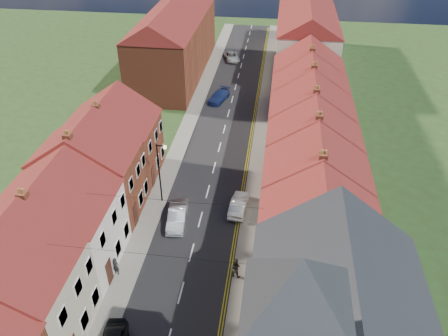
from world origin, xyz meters
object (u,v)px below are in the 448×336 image
(car_mid, at_px, (177,216))
(pedestrian_right, at_px, (235,268))
(pedestrian_left, at_px, (116,266))
(lamppost, at_px, (160,170))
(car_far, at_px, (219,96))
(car_distant, at_px, (232,57))
(car_mid_b, at_px, (239,204))

(car_mid, distance_m, pedestrian_right, 7.78)
(pedestrian_left, bearing_deg, lamppost, 89.98)
(lamppost, bearing_deg, car_far, 84.32)
(car_distant, bearing_deg, lamppost, -109.69)
(lamppost, height_order, car_mid_b, lamppost)
(car_mid, relative_size, car_distant, 0.99)
(pedestrian_left, xyz_separation_m, car_mid_b, (8.30, 8.67, -0.25))
(lamppost, xyz_separation_m, pedestrian_left, (-1.29, -8.96, -2.65))
(car_far, xyz_separation_m, car_distant, (-0.04, 14.66, -0.02))
(pedestrian_right, bearing_deg, lamppost, -34.58)
(car_mid, height_order, car_mid_b, car_mid)
(pedestrian_right, relative_size, car_mid_b, 0.44)
(car_far, distance_m, car_distant, 14.66)
(car_distant, height_order, pedestrian_right, pedestrian_right)
(lamppost, relative_size, car_mid_b, 1.54)
(lamppost, xyz_separation_m, pedestrian_right, (7.51, -7.98, -2.56))
(car_mid, distance_m, car_far, 23.96)
(lamppost, bearing_deg, car_distant, 86.69)
(car_far, bearing_deg, lamppost, -79.80)
(car_far, relative_size, pedestrian_left, 2.78)
(lamppost, relative_size, car_far, 1.41)
(lamppost, xyz_separation_m, car_mid, (1.94, -2.56, -2.84))
(lamppost, xyz_separation_m, car_distant, (2.09, 36.07, -2.94))
(car_mid, height_order, car_distant, car_mid)
(pedestrian_left, bearing_deg, car_mid, 71.37)
(lamppost, distance_m, car_distant, 36.25)
(car_mid, bearing_deg, pedestrian_right, -49.25)
(car_mid, bearing_deg, lamppost, 122.22)
(pedestrian_right, xyz_separation_m, car_mid_b, (-0.50, 7.70, -0.34))
(pedestrian_left, distance_m, car_mid_b, 12.01)
(car_distant, distance_m, car_mid_b, 36.69)
(car_mid, bearing_deg, car_distant, 84.79)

